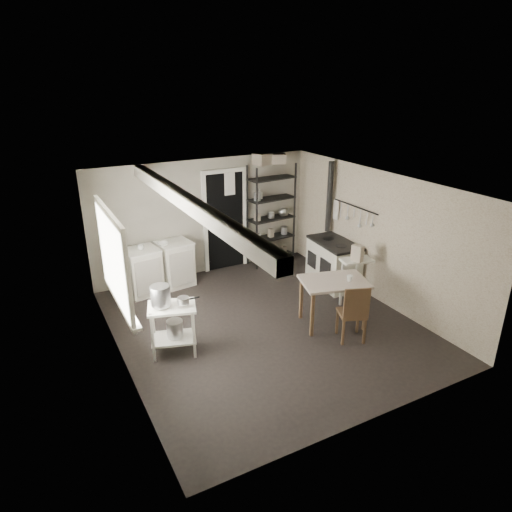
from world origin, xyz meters
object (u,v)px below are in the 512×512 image
prep_table (173,328)px  base_cabinets (159,266)px  stove (333,263)px  chair (352,310)px  shelf_rack (271,220)px  flour_sack (266,255)px  work_table (333,303)px  stockpot (160,296)px

prep_table → base_cabinets: size_ratio=0.58×
stove → chair: size_ratio=1.18×
prep_table → shelf_rack: (2.97, 2.37, 0.55)m
shelf_rack → chair: shelf_rack is taller
base_cabinets → flour_sack: size_ratio=2.55×
prep_table → work_table: prep_table is taller
shelf_rack → work_table: (-0.44, -2.78, -0.57)m
stove → flour_sack: bearing=121.6°
stockpot → stove: size_ratio=0.27×
prep_table → shelf_rack: 3.83m
base_cabinets → stove: (3.00, -1.36, -0.02)m
prep_table → shelf_rack: bearing=38.6°
work_table → flour_sack: work_table is taller
chair → stockpot: bearing=-177.6°
stove → prep_table: bearing=-162.0°
stockpot → stove: 3.71m
prep_table → stove: (3.46, 0.82, 0.04)m
base_cabinets → shelf_rack: size_ratio=0.62×
flour_sack → shelf_rack: bearing=36.5°
stockpot → flour_sack: (2.89, 2.18, -0.70)m
stockpot → shelf_rack: (3.10, 2.34, 0.01)m
work_table → base_cabinets: bearing=128.5°
shelf_rack → stove: 1.70m
stove → base_cabinets: bearing=160.2°
prep_table → stove: 3.55m
stockpot → work_table: size_ratio=0.29×
flour_sack → work_table: bearing=-95.0°
prep_table → stockpot: stockpot is taller
base_cabinets → chair: chair is taller
stockpot → chair: (2.64, -0.94, -0.45)m
stockpot → chair: 2.83m
shelf_rack → stove: shelf_rack is taller
shelf_rack → flour_sack: 0.76m
flour_sack → base_cabinets: bearing=-179.4°
prep_table → stockpot: bearing=167.7°
stockpot → flour_sack: size_ratio=0.57×
base_cabinets → chair: size_ratio=1.41×
prep_table → flour_sack: (2.75, 2.21, -0.16)m
stockpot → flour_sack: bearing=37.0°
stockpot → base_cabinets: 2.29m
prep_table → stockpot: size_ratio=2.58×
stockpot → prep_table: bearing=-12.3°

